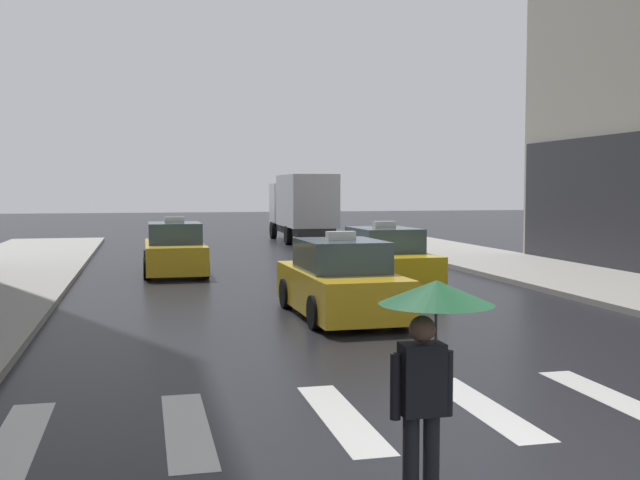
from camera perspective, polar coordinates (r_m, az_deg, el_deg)
crosswalk_markings at (r=9.73m, az=12.17°, el=-12.22°), size 11.30×2.80×0.01m
taxi_lead at (r=15.86m, az=1.50°, el=-3.21°), size 2.00×4.57×1.80m
taxi_second at (r=20.72m, az=4.79°, el=-1.54°), size 2.06×4.60×1.80m
taxi_third at (r=24.19m, az=-10.94°, el=-0.81°), size 1.95×4.55×1.80m
box_truck at (r=37.65m, az=-1.34°, el=2.65°), size 2.34×7.56×3.35m
pedestrian_with_umbrella at (r=6.34m, az=8.40°, el=-6.85°), size 0.96×0.96×1.94m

